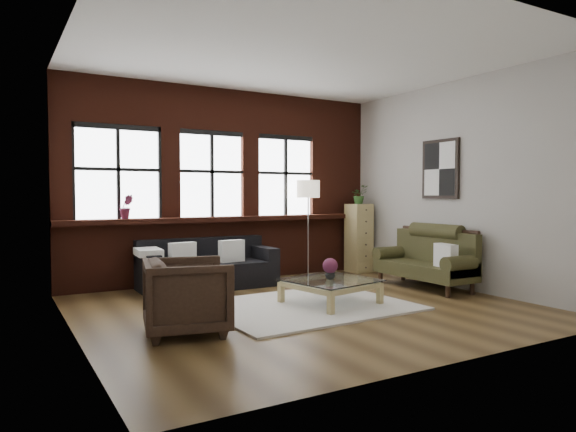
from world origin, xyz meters
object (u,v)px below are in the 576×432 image
vintage_settee (424,259)px  armchair (187,296)px  vase (330,274)px  drawer_chest (359,238)px  dark_sofa (208,264)px  floor_lamp (308,225)px  coffee_table (330,292)px

vintage_settee → armchair: vintage_settee is taller
vase → drawer_chest: size_ratio=0.11×
dark_sofa → drawer_chest: (3.03, 0.15, 0.26)m
dark_sofa → armchair: (-1.14, -2.35, 0.02)m
dark_sofa → floor_lamp: 1.98m
floor_lamp → dark_sofa: bearing=-176.2°
vintage_settee → floor_lamp: (-0.97, 1.81, 0.47)m
vintage_settee → vase: bearing=-172.3°
vase → floor_lamp: size_ratio=0.08×
armchair → floor_lamp: 3.96m
coffee_table → armchair: bearing=-168.9°
dark_sofa → coffee_table: (0.94, -1.94, -0.21)m
drawer_chest → vintage_settee: bearing=-95.0°
dark_sofa → armchair: armchair is taller
dark_sofa → vase: 2.16m
vintage_settee → vase: (-1.93, -0.26, -0.04)m
vintage_settee → vase: size_ratio=12.15×
vintage_settee → drawer_chest: bearing=85.0°
vase → drawer_chest: bearing=45.0°
floor_lamp → vintage_settee: bearing=-61.8°
armchair → vase: (2.08, 0.41, 0.01)m
armchair → coffee_table: size_ratio=0.84×
drawer_chest → vase: bearing=-135.0°
coffee_table → vase: size_ratio=7.47×
dark_sofa → drawer_chest: drawer_chest is taller
armchair → vintage_settee: bearing=-68.4°
vintage_settee → armchair: size_ratio=1.95×
vase → floor_lamp: floor_lamp is taller
dark_sofa → vintage_settee: 3.33m
vase → floor_lamp: (0.96, 2.07, 0.52)m
vintage_settee → coffee_table: (-1.93, -0.26, -0.28)m
vase → vintage_settee: bearing=7.7°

